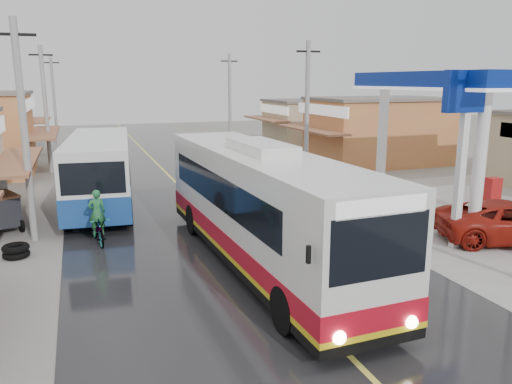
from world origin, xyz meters
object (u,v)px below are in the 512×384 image
second_bus (100,170)px  cyclist (98,226)px  jeepney (512,222)px  tyre_stack (16,251)px  coach_bus (260,207)px

second_bus → cyclist: 5.68m
second_bus → jeepney: size_ratio=1.86×
jeepney → cyclist: cyclist is taller
jeepney → cyclist: (-14.43, 4.88, -0.08)m
cyclist → tyre_stack: bearing=-176.7°
second_bus → tyre_stack: size_ratio=11.39×
tyre_stack → jeepney: bearing=-14.1°
coach_bus → second_bus: size_ratio=1.27×
second_bus → jeepney: second_bus is taller
coach_bus → cyclist: bearing=139.1°
second_bus → cyclist: bearing=-89.1°
coach_bus → tyre_stack: (-7.57, 3.34, -1.69)m
second_bus → tyre_stack: (-3.11, -6.13, -1.54)m
jeepney → tyre_stack: size_ratio=6.14×
jeepney → tyre_stack: 17.67m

